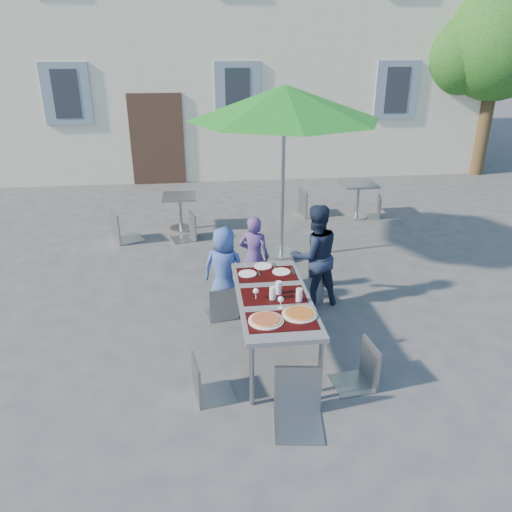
{
  "coord_description": "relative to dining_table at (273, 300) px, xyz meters",
  "views": [
    {
      "loc": [
        -1.05,
        -5.11,
        3.35
      ],
      "look_at": [
        -0.37,
        0.62,
        0.85
      ],
      "focal_mm": 35.0,
      "sensor_mm": 36.0,
      "label": 1
    }
  ],
  "objects": [
    {
      "name": "tree",
      "position": [
        6.83,
        7.81,
        2.55
      ],
      "size": [
        3.6,
        3.0,
        4.7
      ],
      "color": "#4A371F",
      "rests_on": "ground"
    },
    {
      "name": "chair_3",
      "position": [
        -0.79,
        -0.7,
        -0.2
      ],
      "size": [
        0.44,
        0.44,
        0.86
      ],
      "color": "gray",
      "rests_on": "ground"
    },
    {
      "name": "patio_umbrella",
      "position": [
        0.55,
        2.7,
        1.8
      ],
      "size": [
        2.93,
        2.93,
        2.76
      ],
      "color": "#B5B8BD",
      "rests_on": "ground"
    },
    {
      "name": "glassware",
      "position": [
        0.06,
        -0.09,
        0.13
      ],
      "size": [
        0.53,
        0.38,
        0.15
      ],
      "color": "silver",
      "rests_on": "dining_table"
    },
    {
      "name": "bg_chair_r_1",
      "position": [
        2.8,
        4.58,
        -0.21
      ],
      "size": [
        0.45,
        0.45,
        0.84
      ],
      "color": "gray",
      "rests_on": "ground"
    },
    {
      "name": "child_0",
      "position": [
        -0.48,
        1.11,
        -0.11
      ],
      "size": [
        0.66,
        0.54,
        1.16
      ],
      "primitive_type": "imported",
      "rotation": [
        0.0,
        0.0,
        2.8
      ],
      "color": "#364F95",
      "rests_on": "ground"
    },
    {
      "name": "child_2",
      "position": [
        0.73,
        1.13,
        0.01
      ],
      "size": [
        0.75,
        0.52,
        1.42
      ],
      "primitive_type": "imported",
      "rotation": [
        0.0,
        0.0,
        3.33
      ],
      "color": "#192138",
      "rests_on": "ground"
    },
    {
      "name": "chair_0",
      "position": [
        -0.53,
        0.87,
        -0.19
      ],
      "size": [
        0.46,
        0.46,
        0.87
      ],
      "color": "gray",
      "rests_on": "ground"
    },
    {
      "name": "bg_chair_l_1",
      "position": [
        1.46,
        4.82,
        -0.07
      ],
      "size": [
        0.52,
        0.52,
        1.05
      ],
      "color": "gray",
      "rests_on": "ground"
    },
    {
      "name": "chair_2",
      "position": [
        0.64,
        1.07,
        -0.18
      ],
      "size": [
        0.5,
        0.51,
        0.88
      ],
      "color": "#92999D",
      "rests_on": "ground"
    },
    {
      "name": "place_settings",
      "position": [
        -0.02,
        0.64,
        0.06
      ],
      "size": [
        0.68,
        0.42,
        0.01
      ],
      "color": "white",
      "rests_on": "dining_table"
    },
    {
      "name": "chair_5",
      "position": [
        0.07,
        -1.14,
        -0.09
      ],
      "size": [
        0.51,
        0.51,
        1.02
      ],
      "color": "gray",
      "rests_on": "ground"
    },
    {
      "name": "bg_chair_l_0",
      "position": [
        -2.18,
        3.82,
        -0.07
      ],
      "size": [
        0.62,
        0.62,
        1.05
      ],
      "color": "#91989C",
      "rests_on": "ground"
    },
    {
      "name": "ground",
      "position": [
        0.28,
        0.28,
        -0.7
      ],
      "size": [
        90.0,
        90.0,
        0.0
      ],
      "primitive_type": "plane",
      "color": "#3F4042",
      "rests_on": "ground"
    },
    {
      "name": "cafe_table_1",
      "position": [
        2.43,
        4.59,
        -0.21
      ],
      "size": [
        0.67,
        0.67,
        0.72
      ],
      "color": "#B5B8BD",
      "rests_on": "ground"
    },
    {
      "name": "chair_4",
      "position": [
        0.84,
        -0.67,
        -0.17
      ],
      "size": [
        0.45,
        0.44,
        0.91
      ],
      "color": "gray",
      "rests_on": "ground"
    },
    {
      "name": "child_1",
      "position": [
        -0.05,
        1.47,
        -0.11
      ],
      "size": [
        0.5,
        0.41,
        1.18
      ],
      "primitive_type": "imported",
      "rotation": [
        0.0,
        0.0,
        2.8
      ],
      "color": "#523976",
      "rests_on": "ground"
    },
    {
      "name": "cafe_table_0",
      "position": [
        -1.13,
        4.31,
        -0.27
      ],
      "size": [
        0.62,
        0.62,
        0.67
      ],
      "color": "#B5B8BD",
      "rests_on": "ground"
    },
    {
      "name": "chair_1",
      "position": [
        -0.11,
        1.08,
        -0.19
      ],
      "size": [
        0.42,
        0.42,
        0.87
      ],
      "color": "gray",
      "rests_on": "ground"
    },
    {
      "name": "pizza_near_right",
      "position": [
        0.2,
        -0.46,
        0.07
      ],
      "size": [
        0.36,
        0.36,
        0.03
      ],
      "color": "white",
      "rests_on": "dining_table"
    },
    {
      "name": "bg_chair_r_0",
      "position": [
        -1.0,
        3.78,
        -0.17
      ],
      "size": [
        0.5,
        0.49,
        0.9
      ],
      "color": "gray",
      "rests_on": "ground"
    },
    {
      "name": "dining_table",
      "position": [
        0.0,
        0.0,
        0.0
      ],
      "size": [
        0.8,
        1.85,
        0.76
      ],
      "color": "#494A4E",
      "rests_on": "ground"
    },
    {
      "name": "pizza_near_left",
      "position": [
        -0.16,
        -0.54,
        0.07
      ],
      "size": [
        0.36,
        0.36,
        0.03
      ],
      "color": "white",
      "rests_on": "dining_table"
    }
  ]
}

